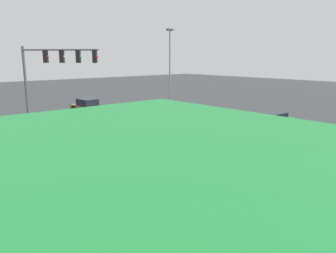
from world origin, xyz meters
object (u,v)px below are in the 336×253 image
object	(u,v)px
car_0	(216,126)
car_3	(87,106)
car_2	(273,121)
fire_hydrant	(301,139)
traffic_signal_mast	(52,70)
pedestrian	(173,107)
street_light_pole_a	(170,62)

from	to	relation	value
car_0	car_3	bearing A→B (deg)	8.19
car_2	fire_hydrant	xyz separation A→B (m)	(3.00, 3.95, -0.24)
traffic_signal_mast	pedestrian	world-z (taller)	traffic_signal_mast
car_0	fire_hydrant	distance (m)	5.99
car_0	pedestrian	distance (m)	9.10
car_3	street_light_pole_a	bearing A→B (deg)	-109.24
fire_hydrant	traffic_signal_mast	bearing A→B (deg)	-46.26
traffic_signal_mast	car_3	size ratio (longest dim) A/B	1.56
car_2	street_light_pole_a	world-z (taller)	street_light_pole_a
car_2	car_3	distance (m)	19.12
pedestrian	street_light_pole_a	bearing A→B (deg)	-174.88
fire_hydrant	pedestrian	bearing A→B (deg)	-93.25
car_3	fire_hydrant	world-z (taller)	car_3
car_2	traffic_signal_mast	bearing A→B (deg)	154.42
traffic_signal_mast	car_0	world-z (taller)	traffic_signal_mast
pedestrian	car_3	bearing A→B (deg)	-98.80
car_3	street_light_pole_a	world-z (taller)	street_light_pole_a
traffic_signal_mast	street_light_pole_a	size ratio (longest dim) A/B	0.73
car_2	car_3	world-z (taller)	car_3
car_0	pedestrian	xyz separation A→B (m)	(-3.18, -8.52, 0.17)
car_2	pedestrian	xyz separation A→B (m)	(2.20, -10.06, 0.22)
traffic_signal_mast	car_3	xyz separation A→B (m)	(-7.07, -8.91, -4.27)
car_0	street_light_pole_a	size ratio (longest dim) A/B	0.52
car_2	pedestrian	bearing A→B (deg)	106.47
traffic_signal_mast	car_2	bearing A→B (deg)	15.30
car_0	car_2	world-z (taller)	car_0
car_2	street_light_pole_a	size ratio (longest dim) A/B	0.47
car_0	car_3	size ratio (longest dim) A/B	1.11
traffic_signal_mast	car_2	distance (m)	17.72
car_3	pedestrian	bearing A→B (deg)	-145.33
car_0	fire_hydrant	bearing A→B (deg)	-157.17
car_0	pedestrian	bearing A→B (deg)	-21.13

